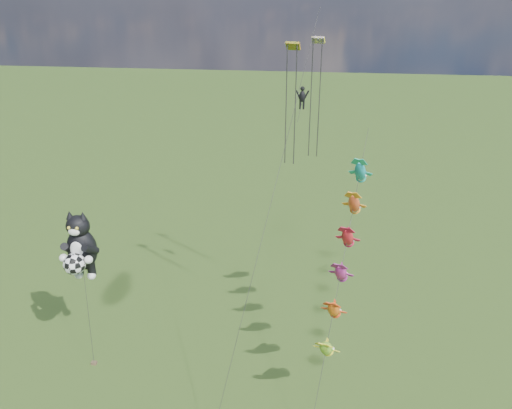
# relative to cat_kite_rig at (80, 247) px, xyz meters

# --- Properties ---
(ground) EXTENTS (300.00, 300.00, 0.00)m
(ground) POSITION_rel_cat_kite_rig_xyz_m (1.24, -5.11, -8.54)
(ground) COLOR #1C380E
(cat_kite_rig) EXTENTS (2.74, 4.20, 11.35)m
(cat_kite_rig) POSITION_rel_cat_kite_rig_xyz_m (0.00, 0.00, 0.00)
(cat_kite_rig) COLOR brown
(cat_kite_rig) RESTS_ON ground
(fish_windsock_rig) EXTENTS (3.64, 15.62, 16.43)m
(fish_windsock_rig) POSITION_rel_cat_kite_rig_xyz_m (19.12, 0.20, 0.69)
(fish_windsock_rig) COLOR brown
(fish_windsock_rig) RESTS_ON ground
(parafoil_rig) EXTENTS (5.88, 16.84, 24.80)m
(parafoil_rig) POSITION_rel_cat_kite_rig_xyz_m (15.52, 5.33, 10.25)
(parafoil_rig) COLOR brown
(parafoil_rig) RESTS_ON ground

